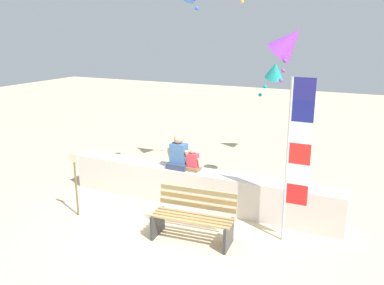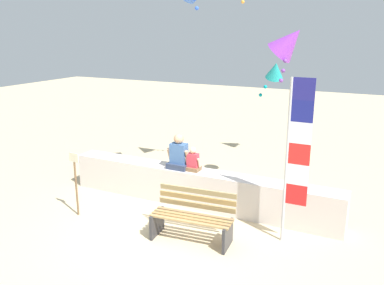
{
  "view_description": "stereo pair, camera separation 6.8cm",
  "coord_description": "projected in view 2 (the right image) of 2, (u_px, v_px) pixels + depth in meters",
  "views": [
    {
      "loc": [
        3.4,
        -6.0,
        3.61
      ],
      "look_at": [
        -0.13,
        1.29,
        1.38
      ],
      "focal_mm": 37.93,
      "sensor_mm": 36.0,
      "label": 1
    },
    {
      "loc": [
        3.46,
        -5.98,
        3.61
      ],
      "look_at": [
        -0.13,
        1.29,
        1.38
      ],
      "focal_mm": 37.93,
      "sensor_mm": 36.0,
      "label": 2
    }
  ],
  "objects": [
    {
      "name": "ground_plane",
      "position": [
        168.0,
        231.0,
        7.6
      ],
      "size": [
        40.0,
        40.0,
        0.0
      ],
      "primitive_type": "plane",
      "color": "#CDB68C"
    },
    {
      "name": "kite_purple",
      "position": [
        289.0,
        42.0,
        7.94
      ],
      "size": [
        0.86,
        0.75,
        1.18
      ],
      "color": "purple"
    },
    {
      "name": "kite_teal",
      "position": [
        275.0,
        71.0,
        8.83
      ],
      "size": [
        0.59,
        0.63,
        0.82
      ],
      "color": "teal"
    },
    {
      "name": "person_adult",
      "position": [
        179.0,
        155.0,
        8.6
      ],
      "size": [
        0.5,
        0.36,
        0.76
      ],
      "color": "#2C3751",
      "rests_on": "seawall_ledge"
    },
    {
      "name": "seawall_ledge",
      "position": [
        198.0,
        188.0,
        8.62
      ],
      "size": [
        6.03,
        0.51,
        0.78
      ],
      "primitive_type": "cube",
      "color": "beige",
      "rests_on": "ground"
    },
    {
      "name": "person_child",
      "position": [
        193.0,
        161.0,
        8.48
      ],
      "size": [
        0.34,
        0.25,
        0.51
      ],
      "color": "brown",
      "rests_on": "seawall_ledge"
    },
    {
      "name": "flag_banner",
      "position": [
        295.0,
        151.0,
        6.76
      ],
      "size": [
        0.41,
        0.05,
        2.91
      ],
      "color": "#B7B7BC",
      "rests_on": "ground"
    },
    {
      "name": "park_bench",
      "position": [
        193.0,
        218.0,
        7.2
      ],
      "size": [
        1.51,
        0.74,
        0.88
      ],
      "color": "#A58352",
      "rests_on": "ground"
    },
    {
      "name": "sign_post",
      "position": [
        76.0,
        179.0,
        8.06
      ],
      "size": [
        0.24,
        0.04,
        1.31
      ],
      "color": "brown",
      "rests_on": "ground"
    }
  ]
}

